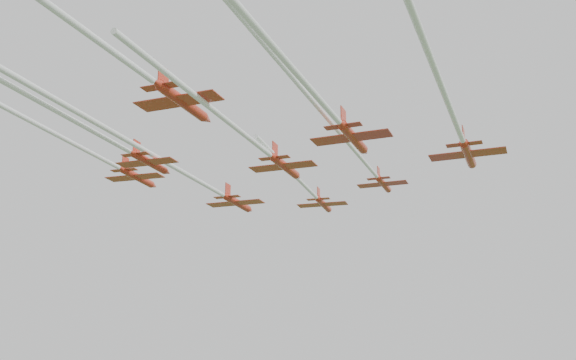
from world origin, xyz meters
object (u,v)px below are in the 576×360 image
(jet_row3_left, at_px, (105,160))
(jet_row2_left, at_px, (188,175))
(jet_row4_left, at_px, (78,123))
(jet_trail_solo, at_px, (103,45))
(jet_row3_right, at_px, (453,117))
(jet_row4_right, at_px, (294,71))
(jet_lead, at_px, (312,193))
(jet_row3_mid, at_px, (259,146))
(jet_row2_right, at_px, (354,149))

(jet_row3_left, bearing_deg, jet_row2_left, 17.01)
(jet_row4_left, relative_size, jet_trail_solo, 0.99)
(jet_row3_right, height_order, jet_row4_right, jet_row3_right)
(jet_row3_left, distance_m, jet_row3_right, 48.70)
(jet_lead, relative_size, jet_row3_mid, 0.92)
(jet_row3_right, xyz_separation_m, jet_row4_right, (-12.38, -20.76, -2.04))
(jet_row3_mid, height_order, jet_row4_left, jet_row3_mid)
(jet_row3_left, bearing_deg, jet_row3_mid, -7.09)
(jet_row2_right, relative_size, jet_row4_right, 0.94)
(jet_row2_right, height_order, jet_row3_left, jet_row3_left)
(jet_row2_right, xyz_separation_m, jet_trail_solo, (-14.94, -35.34, -0.17))
(jet_row4_right, bearing_deg, jet_row2_right, 95.76)
(jet_row3_mid, bearing_deg, jet_row4_left, -128.76)
(jet_row4_right, bearing_deg, jet_lead, 107.72)
(jet_lead, distance_m, jet_row4_right, 51.58)
(jet_row3_mid, relative_size, jet_row4_left, 0.81)
(jet_row4_left, bearing_deg, jet_row3_mid, 49.57)
(jet_row2_right, xyz_separation_m, jet_row3_left, (-35.05, -4.19, 0.57))
(jet_row3_mid, bearing_deg, jet_trail_solo, -95.68)
(jet_lead, height_order, jet_row2_right, jet_lead)
(jet_lead, distance_m, jet_row3_right, 38.32)
(jet_row4_right, xyz_separation_m, jet_trail_solo, (-15.95, -5.47, 2.34))
(jet_row2_left, bearing_deg, jet_row3_left, -160.67)
(jet_row3_mid, relative_size, jet_row4_right, 0.68)
(jet_row3_mid, xyz_separation_m, jet_row3_right, (24.20, -2.25, 0.19))
(jet_row2_right, distance_m, jet_row3_left, 35.31)
(jet_row4_right, bearing_deg, jet_row4_left, 170.79)
(jet_row2_left, relative_size, jet_row3_right, 1.11)
(jet_row3_right, bearing_deg, jet_row4_right, -117.00)
(jet_row2_right, distance_m, jet_row4_left, 34.96)
(jet_row2_left, distance_m, jet_row4_right, 38.39)
(jet_lead, relative_size, jet_row3_left, 0.96)
(jet_lead, distance_m, jet_row3_left, 33.97)
(jet_lead, bearing_deg, jet_trail_solo, -95.18)
(jet_row2_left, bearing_deg, jet_row3_mid, -24.34)
(jet_lead, bearing_deg, jet_row2_right, -62.07)
(jet_row4_right, bearing_deg, jet_row2_left, 134.07)
(jet_row3_left, relative_size, jet_row4_left, 0.77)
(jet_row3_right, bearing_deg, jet_trail_solo, -133.39)
(jet_row2_right, bearing_deg, jet_row4_left, -134.47)
(jet_row2_right, height_order, jet_row3_right, jet_row3_right)
(jet_lead, distance_m, jet_row2_right, 23.13)
(jet_row2_right, xyz_separation_m, jet_row4_right, (1.01, -29.86, -2.51))
(jet_row3_right, bearing_deg, jet_row2_right, 149.59)
(jet_row3_right, distance_m, jet_row4_left, 41.68)
(jet_lead, height_order, jet_row3_mid, jet_lead)
(jet_row2_right, bearing_deg, jet_row3_right, -31.44)
(jet_trail_solo, bearing_deg, jet_row3_left, 126.12)
(jet_row4_right, bearing_deg, jet_row3_right, 63.02)
(jet_row3_left, bearing_deg, jet_row2_right, 5.99)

